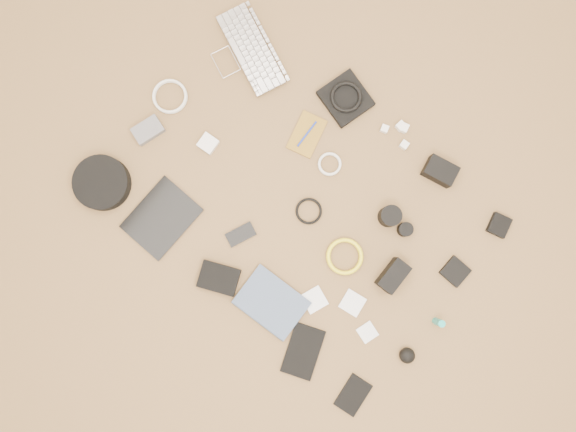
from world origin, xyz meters
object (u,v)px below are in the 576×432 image
Objects in this scene: laptop at (241,55)px; paperback at (257,322)px; dslr_camera at (440,171)px; phone at (241,234)px; tablet at (162,218)px; headphone_case at (102,183)px.

paperback is at bearing -23.70° from laptop.
phone is (-0.44, -0.65, -0.03)m from dslr_camera.
paperback is (-0.19, -0.87, -0.02)m from dslr_camera.
dslr_camera is (0.87, 0.12, 0.02)m from laptop.
dslr_camera is 0.48× the size of paperback.
dslr_camera is at bearing 50.43° from tablet.
laptop is 0.72m from headphone_case.
laptop is at bearing 152.59° from phone.
laptop reaches higher than tablet.
tablet is at bearing -129.29° from phone.
phone is at bearing 29.34° from tablet.
headphone_case reaches higher than paperback.
dslr_camera is 0.45× the size of tablet.
laptop is 1.70× the size of headphone_case.
headphone_case is at bearing -73.66° from laptop.
headphone_case is 0.86× the size of paperback.
dslr_camera is 1.27m from headphone_case.
phone is at bearing -134.15° from dslr_camera.
laptop is at bearing 177.38° from dslr_camera.
dslr_camera is 1.06× the size of phone.
dslr_camera reaches higher than laptop.
dslr_camera reaches higher than tablet.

